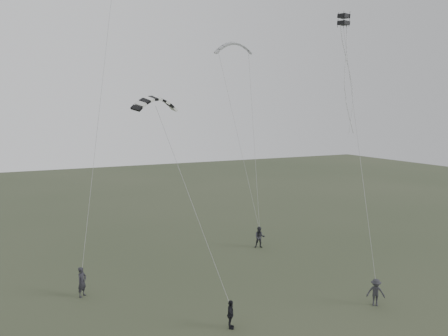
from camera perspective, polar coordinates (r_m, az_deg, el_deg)
name	(u,v)px	position (r m, az deg, el deg)	size (l,w,h in m)	color
ground	(242,304)	(26.78, 2.39, -17.36)	(140.00, 140.00, 0.00)	#333E28
flyer_left	(82,282)	(28.76, -18.05, -13.96)	(0.67, 0.44, 1.84)	black
flyer_right	(260,237)	(36.75, 4.68, -9.01)	(0.86, 0.67, 1.77)	#27282D
flyer_center	(231,314)	(23.84, 0.86, -18.58)	(0.89, 0.37, 1.51)	black
flyer_far	(376,292)	(27.72, 19.21, -15.08)	(1.04, 0.60, 1.61)	#29292D
kite_pale_large	(234,43)	(40.58, 1.27, 15.95)	(3.41, 0.77, 1.45)	#9DA0A2
kite_striped	(155,98)	(27.42, -8.96, 8.99)	(3.01, 0.75, 1.18)	black
kite_box	(344,19)	(30.91, 15.37, 18.20)	(0.59, 0.59, 0.69)	black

